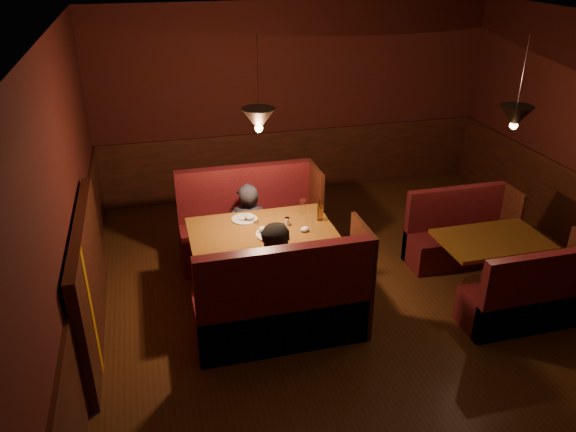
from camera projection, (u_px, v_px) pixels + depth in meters
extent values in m
cube|color=#49260D|center=(379.00, 315.00, 6.07)|extent=(6.00, 7.00, 0.01)
cube|color=black|center=(404.00, 35.00, 4.78)|extent=(6.00, 7.00, 0.01)
cube|color=#3C1411|center=(295.00, 101.00, 8.47)|extent=(6.00, 0.01, 2.90)
cube|color=#3C1411|center=(62.00, 227.00, 4.75)|extent=(0.01, 7.00, 2.90)
cube|color=black|center=(295.00, 161.00, 8.87)|extent=(6.00, 0.04, 1.00)
cube|color=black|center=(83.00, 318.00, 5.17)|extent=(0.04, 7.00, 1.00)
cube|color=black|center=(90.00, 281.00, 5.47)|extent=(0.10, 2.20, 1.30)
cube|color=orange|center=(92.00, 313.00, 5.00)|extent=(0.01, 0.12, 1.30)
cylinder|color=#333333|center=(258.00, 79.00, 5.35)|extent=(0.01, 0.01, 0.80)
cone|color=black|center=(259.00, 119.00, 5.52)|extent=(0.34, 0.34, 0.22)
sphere|color=#FFBF72|center=(259.00, 128.00, 5.56)|extent=(0.08, 0.08, 0.08)
cylinder|color=#333333|center=(523.00, 76.00, 5.43)|extent=(0.01, 0.01, 0.80)
cone|color=black|center=(515.00, 117.00, 5.61)|extent=(0.34, 0.34, 0.22)
sphere|color=#FFBF72|center=(514.00, 125.00, 5.65)|extent=(0.08, 0.08, 0.08)
cube|color=brown|center=(261.00, 231.00, 6.07)|extent=(1.56, 0.94, 0.06)
cylinder|color=black|center=(262.00, 264.00, 6.26)|extent=(0.16, 0.16, 0.78)
cylinder|color=black|center=(263.00, 292.00, 6.42)|extent=(0.62, 0.62, 0.04)
cylinder|color=silver|center=(271.00, 234.00, 5.92)|extent=(0.31, 0.31, 0.02)
cube|color=black|center=(266.00, 231.00, 5.93)|extent=(0.10, 0.09, 0.04)
ellipsoid|color=silver|center=(262.00, 229.00, 5.94)|extent=(0.08, 0.08, 0.06)
cube|color=tan|center=(274.00, 234.00, 5.88)|extent=(0.09, 0.06, 0.04)
cylinder|color=silver|center=(269.00, 234.00, 5.90)|extent=(0.10, 0.12, 0.01)
cylinder|color=silver|center=(244.00, 219.00, 6.25)|extent=(0.29, 0.29, 0.02)
ellipsoid|color=beige|center=(250.00, 217.00, 6.22)|extent=(0.11, 0.11, 0.06)
cube|color=silver|center=(249.00, 221.00, 6.18)|extent=(0.21, 0.11, 0.00)
cylinder|color=white|center=(287.00, 221.00, 6.12)|extent=(0.06, 0.06, 0.09)
cylinder|color=white|center=(303.00, 207.00, 6.37)|extent=(0.08, 0.08, 0.17)
cylinder|color=white|center=(310.00, 224.00, 5.98)|extent=(0.08, 0.08, 0.17)
cylinder|color=#47230F|center=(320.00, 213.00, 6.21)|extent=(0.07, 0.07, 0.18)
cylinder|color=#47230F|center=(320.00, 202.00, 6.15)|extent=(0.03, 0.03, 0.08)
ellipsoid|color=white|center=(305.00, 229.00, 6.00)|extent=(0.13, 0.12, 0.05)
cube|color=#420D0F|center=(249.00, 241.00, 7.02)|extent=(1.67, 0.61, 0.50)
cube|color=#420D0F|center=(244.00, 209.00, 7.08)|extent=(1.67, 0.13, 1.17)
cube|color=black|center=(315.00, 210.00, 7.06)|extent=(0.04, 0.61, 1.17)
cube|color=#420D0F|center=(279.00, 316.00, 5.62)|extent=(1.67, 0.61, 0.50)
cube|color=#420D0F|center=(285.00, 302.00, 5.26)|extent=(1.67, 0.13, 1.17)
cube|color=black|center=(361.00, 276.00, 5.67)|extent=(0.04, 0.61, 1.17)
cube|color=brown|center=(493.00, 240.00, 6.23)|extent=(1.18, 0.75, 0.04)
cylinder|color=black|center=(488.00, 266.00, 6.37)|extent=(0.12, 0.12, 0.62)
cylinder|color=black|center=(484.00, 287.00, 6.50)|extent=(0.50, 0.50, 0.04)
cube|color=#420D0F|center=(457.00, 247.00, 6.98)|extent=(1.27, 0.49, 0.40)
cube|color=#420D0F|center=(452.00, 222.00, 7.03)|extent=(1.27, 0.11, 0.93)
cube|color=black|center=(507.00, 222.00, 7.01)|extent=(0.04, 0.49, 0.93)
cube|color=#420D0F|center=(521.00, 306.00, 5.86)|extent=(1.27, 0.49, 0.40)
cube|color=#420D0F|center=(537.00, 295.00, 5.58)|extent=(1.27, 0.11, 0.93)
imported|color=#292933|center=(248.00, 212.00, 6.72)|extent=(0.57, 0.43, 1.43)
imported|color=black|center=(280.00, 261.00, 5.63)|extent=(0.84, 0.72, 1.48)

